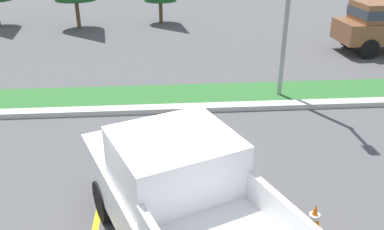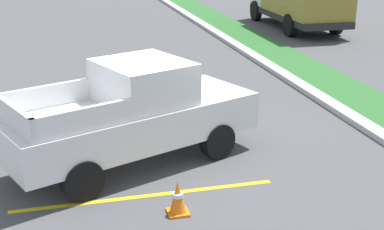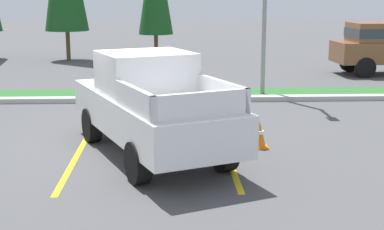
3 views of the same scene
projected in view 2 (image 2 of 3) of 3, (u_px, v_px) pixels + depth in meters
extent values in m
plane|color=#4C4C4F|center=(164.00, 150.00, 11.91)|extent=(120.00, 120.00, 0.00)
cube|color=yellow|center=(123.00, 136.00, 12.72)|extent=(0.12, 4.80, 0.01)
cube|color=yellow|center=(146.00, 196.00, 9.89)|extent=(0.12, 4.80, 0.01)
cube|color=#B2B2AD|center=(368.00, 127.00, 13.06)|extent=(56.00, 0.40, 0.15)
cylinder|color=black|center=(171.00, 119.00, 12.70)|extent=(0.55, 0.81, 0.76)
cylinder|color=black|center=(217.00, 141.00, 11.41)|extent=(0.55, 0.81, 0.76)
cylinder|color=black|center=(44.00, 150.00, 10.95)|extent=(0.55, 0.81, 0.76)
cylinder|color=black|center=(82.00, 180.00, 9.66)|extent=(0.55, 0.81, 0.76)
cube|color=white|center=(132.00, 122.00, 11.02)|extent=(3.73, 5.53, 0.76)
cube|color=white|center=(143.00, 82.00, 10.92)|extent=(2.24, 2.15, 0.84)
cube|color=#2D3842|center=(177.00, 73.00, 11.37)|extent=(1.52, 0.67, 0.63)
cube|color=white|center=(44.00, 97.00, 10.64)|extent=(0.81, 1.80, 0.44)
cube|color=white|center=(83.00, 120.00, 9.36)|extent=(0.81, 1.80, 0.44)
cube|color=white|center=(14.00, 118.00, 9.49)|extent=(1.70, 0.78, 0.44)
cube|color=silver|center=(228.00, 109.00, 12.54)|extent=(1.73, 0.83, 0.28)
cylinder|color=black|center=(256.00, 11.00, 27.99)|extent=(1.00, 0.32, 1.00)
cylinder|color=black|center=(296.00, 9.00, 28.47)|extent=(1.00, 0.32, 1.00)
cylinder|color=black|center=(290.00, 25.00, 23.95)|extent=(1.00, 0.32, 1.00)
cylinder|color=black|center=(336.00, 23.00, 24.43)|extent=(1.00, 0.32, 1.00)
cube|color=#262626|center=(297.00, 15.00, 25.79)|extent=(6.84, 2.41, 0.30)
cube|color=orange|center=(178.00, 212.00, 9.29)|extent=(0.36, 0.36, 0.04)
cone|color=orange|center=(178.00, 196.00, 9.19)|extent=(0.28, 0.28, 0.56)
cylinder|color=white|center=(178.00, 195.00, 9.19)|extent=(0.19, 0.19, 0.07)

